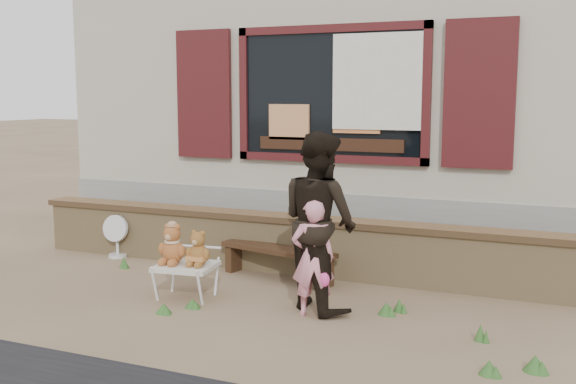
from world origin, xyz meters
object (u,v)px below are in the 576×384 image
at_px(folding_chair, 186,267).
at_px(teddy_bear_right, 198,247).
at_px(child, 313,258).
at_px(adult, 319,221).
at_px(teddy_bear_left, 173,243).
at_px(bench, 278,256).

relative_size(folding_chair, teddy_bear_right, 1.73).
height_order(teddy_bear_right, child, child).
relative_size(teddy_bear_right, adult, 0.21).
bearing_deg(folding_chair, adult, 1.88).
height_order(folding_chair, teddy_bear_right, teddy_bear_right).
xyz_separation_m(teddy_bear_left, adult, (1.49, 0.24, 0.29)).
xyz_separation_m(bench, teddy_bear_left, (-0.70, -1.03, 0.29)).
height_order(teddy_bear_left, teddy_bear_right, teddy_bear_left).
height_order(folding_chair, teddy_bear_left, teddy_bear_left).
bearing_deg(adult, child, 128.80).
bearing_deg(teddy_bear_right, bench, 59.49).
bearing_deg(adult, teddy_bear_left, 41.81).
bearing_deg(child, teddy_bear_left, -23.31).
distance_m(folding_chair, teddy_bear_left, 0.28).
bearing_deg(folding_chair, teddy_bear_right, 0.00).
distance_m(teddy_bear_right, child, 1.23).
height_order(folding_chair, child, child).
bearing_deg(bench, teddy_bear_left, -111.22).
xyz_separation_m(teddy_bear_left, child, (1.51, 0.01, -0.01)).
bearing_deg(teddy_bear_right, child, -8.53).
bearing_deg(teddy_bear_right, adult, 2.09).
distance_m(teddy_bear_left, child, 1.51).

